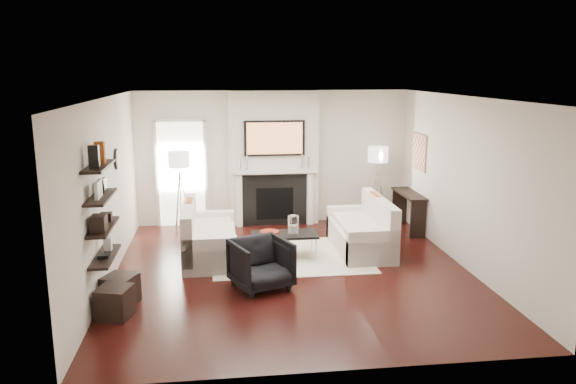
{
  "coord_description": "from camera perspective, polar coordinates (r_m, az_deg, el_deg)",
  "views": [
    {
      "loc": [
        -1.12,
        -8.25,
        3.09
      ],
      "look_at": [
        0.0,
        0.6,
        1.15
      ],
      "focal_mm": 35.0,
      "sensor_mm": 36.0,
      "label": 1
    }
  ],
  "objects": [
    {
      "name": "lamp_left_leg_c",
      "position": [
        10.84,
        -11.18,
        -1.25
      ],
      "size": [
        0.14,
        0.22,
        1.23
      ],
      "primitive_type": "cylinder",
      "rotation": [
        0.18,
        0.0,
        2.62
      ],
      "color": "silver",
      "rests_on": "floor"
    },
    {
      "name": "clock_rim",
      "position": [
        9.39,
        -17.03,
        3.22
      ],
      "size": [
        0.04,
        0.34,
        0.34
      ],
      "primitive_type": "cylinder",
      "rotation": [
        0.0,
        1.57,
        0.0
      ],
      "color": "black",
      "rests_on": "wall_left"
    },
    {
      "name": "room_envelope",
      "position": [
        8.5,
        0.51,
        0.46
      ],
      "size": [
        6.0,
        6.0,
        6.0
      ],
      "color": "black",
      "rests_on": "ground"
    },
    {
      "name": "mantel_pilaster_r",
      "position": [
        11.4,
        2.26,
        -0.61
      ],
      "size": [
        0.12,
        0.08,
        1.1
      ],
      "primitive_type": "cube",
      "color": "white",
      "rests_on": "floor"
    },
    {
      "name": "console_leg_s",
      "position": [
        11.78,
        11.25,
        -1.39
      ],
      "size": [
        0.3,
        0.04,
        0.71
      ],
      "primitive_type": "cube",
      "color": "black",
      "rests_on": "floor"
    },
    {
      "name": "loveseat_right_arm_s",
      "position": [
        10.64,
        6.27,
        -3.0
      ],
      "size": [
        0.85,
        0.18,
        0.6
      ],
      "primitive_type": "cube",
      "color": "silver",
      "rests_on": "floor"
    },
    {
      "name": "hallway_panel",
      "position": [
        11.43,
        -10.76,
        1.78
      ],
      "size": [
        0.9,
        0.02,
        2.1
      ],
      "primitive_type": "cube",
      "color": "white",
      "rests_on": "floor"
    },
    {
      "name": "decor_magfile_b",
      "position": [
        7.6,
        -18.58,
        3.82
      ],
      "size": [
        0.12,
        0.1,
        0.28
      ],
      "primitive_type": "cube",
      "color": "#A44814",
      "rests_on": "shelf_top"
    },
    {
      "name": "loveseat_right_cushion",
      "position": [
        9.83,
        7.1,
        -3.28
      ],
      "size": [
        0.63,
        1.44,
        0.1
      ],
      "primitive_type": "cube",
      "color": "silver",
      "rests_on": "loveseat_right_base"
    },
    {
      "name": "copper_bowl",
      "position": [
        9.36,
        -1.89,
        -4.15
      ],
      "size": [
        0.32,
        0.32,
        0.05
      ],
      "primitive_type": "cylinder",
      "color": "red",
      "rests_on": "coffee_table"
    },
    {
      "name": "pillow_right_charcoal",
      "position": [
        9.59,
        9.81,
        -2.22
      ],
      "size": [
        0.1,
        0.4,
        0.4
      ],
      "primitive_type": "cube",
      "color": "black",
      "rests_on": "loveseat_right_cushion"
    },
    {
      "name": "lamp_left_post",
      "position": [
        10.92,
        -10.86,
        -1.13
      ],
      "size": [
        0.02,
        0.02,
        1.2
      ],
      "primitive_type": "cylinder",
      "color": "silver",
      "rests_on": "floor"
    },
    {
      "name": "shelf_lower",
      "position": [
        7.66,
        -18.27,
        -3.41
      ],
      "size": [
        0.25,
        1.0,
        0.04
      ],
      "primitive_type": "cube",
      "color": "black",
      "rests_on": "wall_left"
    },
    {
      "name": "shelf_upper",
      "position": [
        7.57,
        -18.47,
        -0.5
      ],
      "size": [
        0.25,
        1.0,
        0.04
      ],
      "primitive_type": "cube",
      "color": "black",
      "rests_on": "wall_left"
    },
    {
      "name": "fireplace_surround",
      "position": [
        11.34,
        -1.36,
        -0.83
      ],
      "size": [
        1.3,
        0.02,
        1.04
      ],
      "primitive_type": "cube",
      "color": "black",
      "rests_on": "floor"
    },
    {
      "name": "decor_box_small",
      "position": [
        7.86,
        -18.0,
        -2.42
      ],
      "size": [
        0.15,
        0.12,
        0.12
      ],
      "primitive_type": "cube",
      "color": "black",
      "rests_on": "shelf_lower"
    },
    {
      "name": "door_trim_l",
      "position": [
        11.45,
        -13.17,
        1.69
      ],
      "size": [
        0.06,
        0.06,
        2.16
      ],
      "primitive_type": "cube",
      "color": "white",
      "rests_on": "floor"
    },
    {
      "name": "ottoman_near",
      "position": [
        7.98,
        -16.67,
        -9.49
      ],
      "size": [
        0.53,
        0.53,
        0.4
      ],
      "primitive_type": "cube",
      "rotation": [
        0.0,
        0.0,
        -0.41
      ],
      "color": "black",
      "rests_on": "floor"
    },
    {
      "name": "console_top",
      "position": [
        11.19,
        12.21,
        -0.18
      ],
      "size": [
        0.35,
        1.2,
        0.04
      ],
      "primitive_type": "cube",
      "color": "black",
      "rests_on": "floor"
    },
    {
      "name": "candlestick_l_short",
      "position": [
        11.1,
        -4.85,
        2.82
      ],
      "size": [
        0.04,
        0.04,
        0.24
      ],
      "primitive_type": "cylinder",
      "color": "silver",
      "rests_on": "mantel_shelf"
    },
    {
      "name": "mantel_shelf",
      "position": [
        11.17,
        -1.35,
        2.11
      ],
      "size": [
        1.7,
        0.18,
        0.07
      ],
      "primitive_type": "cube",
      "color": "white",
      "rests_on": "chimney_breast"
    },
    {
      "name": "decor_frame_b",
      "position": [
        7.79,
        -18.18,
        0.68
      ],
      "size": [
        0.04,
        0.22,
        0.18
      ],
      "primitive_type": "cube",
      "color": "black",
      "rests_on": "shelf_upper"
    },
    {
      "name": "tv_screen",
      "position": [
        11.06,
        -1.36,
        5.47
      ],
      "size": [
        1.1,
        0.0,
        0.62
      ],
      "primitive_type": "cube",
      "color": "#BF723F",
      "rests_on": "tv_body"
    },
    {
      "name": "candlestick_l_tall",
      "position": [
        11.11,
        -4.19,
        2.99
      ],
      "size": [
        0.04,
        0.04,
        0.3
      ],
      "primitive_type": "cylinder",
      "color": "silver",
      "rests_on": "mantel_shelf"
    },
    {
      "name": "mantel_pilaster_l",
      "position": [
        11.25,
        -4.99,
        -0.82
      ],
      "size": [
        0.12,
        0.08,
        1.1
      ],
      "primitive_type": "cube",
      "color": "white",
      "rests_on": "floor"
    },
    {
      "name": "loveseat_left_base",
      "position": [
        9.53,
        -7.92,
        -5.44
      ],
      "size": [
        0.85,
        1.8,
        0.42
      ],
      "primitive_type": "cube",
      "color": "silver",
      "rests_on": "floor"
    },
    {
      "name": "candlestick_r_tall",
      "position": [
        11.22,
        1.44,
        3.11
      ],
      "size": [
        0.04,
        0.04,
        0.3
      ],
      "primitive_type": "cylinder",
      "color": "silver",
      "rests_on": "mantel_shelf"
    },
    {
      "name": "ottoman_far",
      "position": [
        7.6,
        -17.18,
        -10.65
      ],
      "size": [
        0.49,
        0.49,
        0.4
      ],
      "primitive_type": "cube",
      "rotation": [
        0.0,
        0.0,
        -0.27
      ],
      "color": "black",
      "rests_on": "floor"
    },
    {
      "name": "loveseat_right_arm_n",
      "position": [
        9.14,
        8.62,
        -5.64
      ],
      "size": [
        0.85,
        0.18,
        0.6
      ],
      "primitive_type": "cube",
      "color": "silver",
      "rests_on": "floor"
    },
    {
      "name": "coffee_table",
      "position": [
        9.4,
        -0.37,
        -4.36
      ],
      "size": [
        1.1,
        0.55,
        0.04
      ],
      "primitive_type": "cube",
      "color": "black",
      "rests_on": "floor"
    },
    {
      "name": "decor_box_tall",
      "position": [
        7.95,
        -17.84,
        -5.03
      ],
      "size": [
        0.1,
        0.1,
        0.18
      ],
      "primitive_type": "cube",
      "color": "white",
      "rests_on": "shelf_bottom"
    },
    {
      "name": "hurricane_glass",
      "position": [
        9.37,
        0.54,
        -3.39
      ],
      "size": [
        0.18,
        0.18,
        0.32
      ],
      "primitive_type": "cylinder",
      "color": "white",
      "rests_on": "coffee_table"
    },
    {
      "name": "hurricane_candle",
      "position": [
        9.39,
        0.54,
        -3.77
      ],
      "size": [
        0.1,
        0.1,
        0.15
      ],
      "primitive_type": "cylinder",
      "color": "white",
      "rests_on": "coffee_table"
    },
    {
      "name": "shelf_bottom",
      "position": [
        7.78,
        -18.08,
        -6.25
      ],
      "size": [
        0.25,
        1.0,
        0.03
      ],
      "primitive_type": "cube",
      "color": "black",
      "rests_on": "wall_left"
    },
    {
      "name": "loveseat_right_base",
      "position": [
        9.92,
        7.34,
        -4.72
      ],
      "size": [
        0.85,
        1.8,
        0.42
      ],
      "primitive_type": "cube",
      "color": "silver",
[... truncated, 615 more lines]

